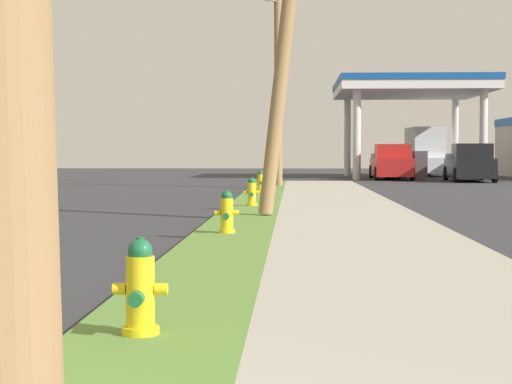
% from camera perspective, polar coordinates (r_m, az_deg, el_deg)
% --- Properties ---
extents(fire_hydrant_nearest, '(0.42, 0.38, 0.74)m').
position_cam_1_polar(fire_hydrant_nearest, '(6.73, -7.61, -6.52)').
color(fire_hydrant_nearest, yellow).
rests_on(fire_hydrant_nearest, grass_verge).
extents(fire_hydrant_second, '(0.42, 0.38, 0.74)m').
position_cam_1_polar(fire_hydrant_second, '(15.02, -1.93, -1.46)').
color(fire_hydrant_second, yellow).
rests_on(fire_hydrant_second, grass_verge).
extents(fire_hydrant_third, '(0.42, 0.37, 0.74)m').
position_cam_1_polar(fire_hydrant_third, '(22.71, -0.28, -0.08)').
color(fire_hydrant_third, yellow).
rests_on(fire_hydrant_third, grass_verge).
extents(fire_hydrant_fourth, '(0.42, 0.37, 0.74)m').
position_cam_1_polar(fire_hydrant_fourth, '(31.61, 0.31, 0.68)').
color(fire_hydrant_fourth, yellow).
rests_on(fire_hydrant_fourth, grass_verge).
extents(fire_hydrant_fifth, '(0.42, 0.38, 0.74)m').
position_cam_1_polar(fire_hydrant_fifth, '(39.80, 0.93, 1.07)').
color(fire_hydrant_fifth, yellow).
rests_on(fire_hydrant_fifth, grass_verge).
extents(utility_pole_midground, '(1.78, 1.47, 9.02)m').
position_cam_1_polar(utility_pole_midground, '(19.86, 2.13, 11.89)').
color(utility_pole_midground, '#937047').
rests_on(utility_pole_midground, grass_verge).
extents(utility_pole_background, '(1.08, 1.07, 8.35)m').
position_cam_1_polar(utility_pole_background, '(36.77, 1.47, 7.08)').
color(utility_pole_background, '#937047').
rests_on(utility_pole_background, grass_verge).
extents(car_tan_by_near_pump, '(2.01, 4.53, 1.57)m').
position_cam_1_polar(car_tan_by_near_pump, '(59.94, 8.58, 1.82)').
color(car_tan_by_near_pump, tan).
rests_on(car_tan_by_near_pump, ground).
extents(car_teal_by_far_pump, '(2.07, 4.56, 1.57)m').
position_cam_1_polar(car_teal_by_far_pump, '(52.97, 9.23, 1.72)').
color(car_teal_by_far_pump, '#197075').
rests_on(car_teal_by_far_pump, ground).
extents(truck_red_at_forecourt, '(2.23, 5.44, 1.97)m').
position_cam_1_polar(truck_red_at_forecourt, '(49.14, 8.86, 1.88)').
color(truck_red_at_forecourt, red).
rests_on(truck_red_at_forecourt, ground).
extents(truck_white_on_apron, '(2.34, 6.47, 3.11)m').
position_cam_1_polar(truck_white_on_apron, '(56.97, 10.90, 2.54)').
color(truck_white_on_apron, white).
rests_on(truck_white_on_apron, ground).
extents(truck_black_at_far_bay, '(2.42, 5.51, 1.97)m').
position_cam_1_polar(truck_black_at_far_bay, '(46.78, 13.84, 1.80)').
color(truck_black_at_far_bay, black).
rests_on(truck_black_at_far_bay, ground).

